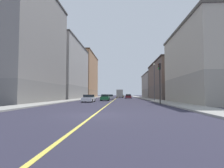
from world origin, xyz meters
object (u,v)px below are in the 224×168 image
Objects in this scene: building_left_mid at (169,81)px; car_silver at (110,97)px; building_left_far at (155,86)px; building_right_midblock at (68,71)px; car_black at (105,96)px; car_yellow at (122,96)px; traffic_light_left_near at (160,78)px; car_maroon at (128,96)px; box_truck at (120,94)px; car_white at (89,98)px; building_right_corner at (28,46)px; street_lamp_left_near at (154,78)px; building_right_distant at (85,76)px; car_green at (105,98)px; building_left_near at (204,65)px.

building_left_mid reaches higher than car_silver.
building_right_midblock is at bearing -150.22° from building_left_far.
car_black is 15.60m from car_yellow.
traffic_light_left_near is 32.63m from car_maroon.
building_left_mid reaches higher than box_truck.
building_right_midblock reaches higher than car_white.
building_left_mid is 13.85m from car_maroon.
car_silver is at bearing 52.92° from building_right_corner.
building_right_midblock is 3.78× the size of box_truck.
car_silver is at bearing 125.82° from street_lamp_left_near.
car_white is (-19.04, -40.30, -4.06)m from building_left_far.
building_right_corner reaches higher than building_right_distant.
car_silver is (13.69, -6.09, -8.03)m from building_right_midblock.
building_right_corner is at bearing -174.34° from car_white.
car_maroon is at bearing 95.87° from traffic_light_left_near.
building_right_corner reaches higher than building_left_far.
building_left_mid is at bearing 44.79° from car_white.
car_silver is 16.99m from car_black.
street_lamp_left_near is at bearing -100.33° from building_left_far.
traffic_light_left_near reaches higher than car_black.
car_maroon is at bearing -127.53° from building_left_far.
building_left_far is 37.19m from car_green.
car_silver is (-16.33, 20.17, -5.36)m from building_left_near.
car_maroon is (8.37, -7.79, 0.03)m from car_black.
car_green is 19.47m from car_maroon.
car_silver is 31.21m from car_yellow.
box_truck reaches higher than car_white.
building_left_near is 53.19m from car_yellow.
car_maroon reaches higher than car_black.
building_right_midblock is at bearing 130.08° from car_green.
building_right_corner reaches higher than building_left_mid.
car_silver is 1.01× the size of car_yellow.
building_left_near is 42.02m from car_black.
street_lamp_left_near is (23.35, 4.75, -5.55)m from building_right_corner.
building_left_mid is 3.08× the size of box_truck.
building_left_near is 8.63m from traffic_light_left_near.
car_white is (-19.04, 3.14, -5.35)m from building_left_near.
car_silver is at bearing -120.77° from car_maroon.
building_right_midblock is at bearing -90.00° from building_right_distant.
car_maroon is at bearing 72.83° from car_white.
car_white is at bearing -77.72° from building_right_distant.
car_maroon is at bearing -84.24° from car_yellow.
building_right_midblock reaches higher than car_yellow.
car_silver is at bearing -125.06° from building_left_far.
car_white is 37.58m from box_truck.
building_right_corner reaches higher than box_truck.
car_silver is (-16.33, -23.27, -4.08)m from building_left_far.
car_black is (-19.39, 36.89, -5.37)m from building_left_near.
building_left_far is 4.57× the size of car_yellow.
building_left_far is 0.79× the size of building_right_midblock.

